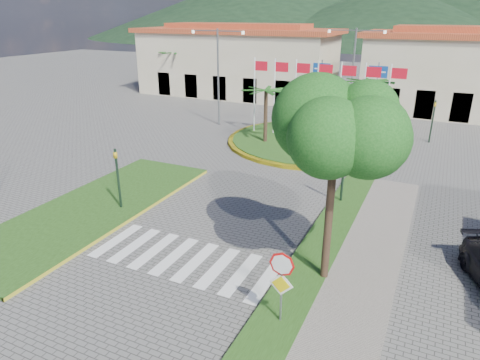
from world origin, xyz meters
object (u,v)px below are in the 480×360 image
at_px(white_van, 224,90).
at_px(car_dark_a, 281,95).
at_px(deciduous_tree, 335,145).
at_px(car_dark_b, 420,109).
at_px(stop_sign, 282,277).
at_px(roundabout_island, 312,141).

bearing_deg(white_van, car_dark_a, -98.46).
distance_m(deciduous_tree, car_dark_b, 31.20).
distance_m(stop_sign, deciduous_tree, 4.59).
bearing_deg(stop_sign, car_dark_a, 110.31).
xyz_separation_m(stop_sign, car_dark_b, (1.72, 33.88, -1.24)).
distance_m(roundabout_island, deciduous_tree, 18.55).
bearing_deg(car_dark_a, white_van, 108.48).
relative_size(roundabout_island, car_dark_b, 3.83).
bearing_deg(deciduous_tree, car_dark_b, 87.93).
relative_size(roundabout_island, white_van, 2.58).
height_order(white_van, car_dark_a, white_van).
xyz_separation_m(roundabout_island, deciduous_tree, (5.50, -17.00, 5.00)).
bearing_deg(car_dark_a, roundabout_island, -138.09).
xyz_separation_m(stop_sign, deciduous_tree, (0.60, 3.04, 3.38)).
bearing_deg(stop_sign, roundabout_island, 103.73).
height_order(stop_sign, car_dark_b, stop_sign).
xyz_separation_m(roundabout_island, car_dark_b, (6.61, 13.84, 0.37)).
height_order(deciduous_tree, car_dark_b, deciduous_tree).
relative_size(car_dark_a, car_dark_b, 1.00).
xyz_separation_m(deciduous_tree, car_dark_a, (-13.50, 31.81, -4.61)).
xyz_separation_m(stop_sign, car_dark_a, (-12.90, 34.85, -1.22)).
bearing_deg(roundabout_island, deciduous_tree, -72.09).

